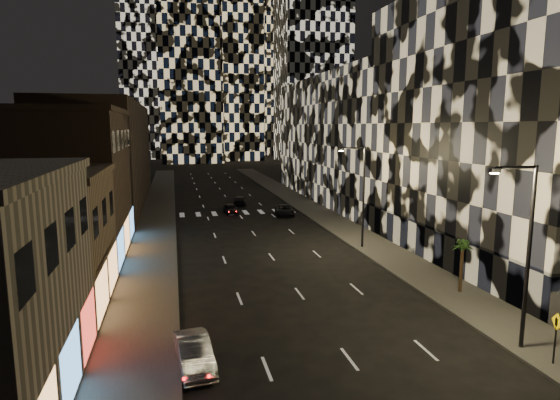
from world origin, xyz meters
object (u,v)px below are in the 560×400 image
car_silver_parked (194,353)px  ped_sign (556,330)px  palm_tree (462,249)px  streetlight_near (525,245)px  car_dark_oncoming (240,201)px  streetlight_far (361,190)px  car_dark_midlane (231,209)px  car_dark_rightlane (284,210)px

car_silver_parked → ped_sign: 16.51m
ped_sign → palm_tree: size_ratio=0.69×
streetlight_near → car_dark_oncoming: bearing=99.0°
streetlight_far → car_silver_parked: (-15.55, -18.12, -4.67)m
car_silver_parked → car_dark_midlane: car_silver_parked is taller
streetlight_far → car_dark_rightlane: streetlight_far is taller
car_dark_midlane → car_dark_rightlane: car_dark_rightlane is taller
car_dark_rightlane → ped_sign: ped_sign is taller
car_silver_parked → streetlight_near: bearing=-13.0°
car_dark_midlane → car_dark_rightlane: (6.36, -2.72, 0.03)m
car_dark_midlane → car_dark_oncoming: bearing=66.9°
car_dark_midlane → ped_sign: ped_sign is taller
streetlight_near → car_silver_parked: (-15.55, 1.88, -4.67)m
car_silver_parked → car_dark_rightlane: 37.26m
streetlight_near → car_dark_midlane: 41.03m
streetlight_far → ped_sign: (0.52, -21.73, -3.58)m
car_dark_midlane → ped_sign: 42.57m
car_dark_rightlane → ped_sign: bearing=-77.3°
streetlight_far → car_dark_midlane: streetlight_far is taller
car_dark_midlane → car_dark_oncoming: (2.06, 6.36, -0.02)m
streetlight_far → car_dark_midlane: (-9.31, 19.67, -4.74)m
streetlight_far → streetlight_near: bearing=-90.0°
car_silver_parked → palm_tree: size_ratio=1.20×
palm_tree → car_dark_oncoming: bearing=103.6°
streetlight_far → car_dark_rightlane: (-2.95, 16.95, -4.71)m
car_dark_rightlane → palm_tree: (4.94, -29.26, 2.38)m
streetlight_near → car_dark_oncoming: 46.84m
streetlight_far → car_silver_parked: bearing=-130.6°
car_dark_oncoming → car_dark_midlane: bearing=79.3°
streetlight_near → ped_sign: size_ratio=3.73×
car_dark_rightlane → palm_tree: palm_tree is taller
streetlight_near → ped_sign: bearing=-73.4°
car_dark_oncoming → palm_tree: bearing=110.8°
streetlight_far → car_dark_midlane: bearing=115.3°
streetlight_far → palm_tree: 12.68m
streetlight_near → streetlight_far: same height
streetlight_near → streetlight_far: (0.00, 20.00, 0.00)m
car_silver_parked → car_dark_oncoming: 44.93m
streetlight_far → ped_sign: size_ratio=3.73×
car_dark_oncoming → ped_sign: bearing=106.5°
car_dark_oncoming → car_dark_rightlane: bearing=122.6°
car_dark_midlane → streetlight_near: bearing=-81.9°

